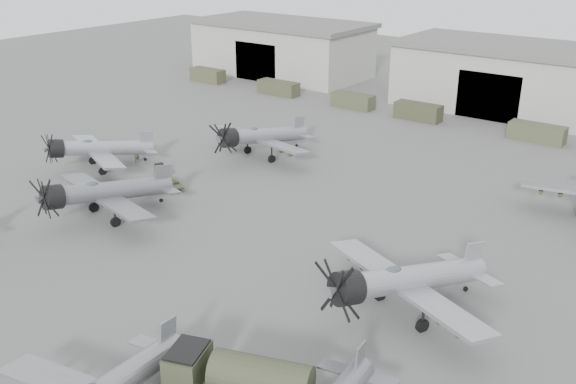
# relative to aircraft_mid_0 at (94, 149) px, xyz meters

# --- Properties ---
(ground) EXTENTS (220.00, 220.00, 0.00)m
(ground) POSITION_rel_aircraft_mid_0_xyz_m (24.65, -13.69, -2.20)
(ground) COLOR #595957
(ground) RESTS_ON ground
(hangar_left) EXTENTS (29.00, 14.80, 8.70)m
(hangar_left) POSITION_rel_aircraft_mid_0_xyz_m (-13.35, 48.28, 2.17)
(hangar_left) COLOR #A1A096
(hangar_left) RESTS_ON ground
(hangar_center) EXTENTS (29.00, 14.80, 8.70)m
(hangar_center) POSITION_rel_aircraft_mid_0_xyz_m (24.65, 48.28, 2.17)
(hangar_center) COLOR #A1A096
(hangar_center) RESTS_ON ground
(support_truck_0) EXTENTS (5.93, 2.20, 2.08)m
(support_truck_0) POSITION_rel_aircraft_mid_0_xyz_m (-19.06, 36.31, -1.16)
(support_truck_0) COLOR #41442C
(support_truck_0) RESTS_ON ground
(support_truck_1) EXTENTS (6.37, 2.20, 1.98)m
(support_truck_1) POSITION_rel_aircraft_mid_0_xyz_m (-4.79, 36.31, -1.21)
(support_truck_1) COLOR #3C3F29
(support_truck_1) RESTS_ON ground
(support_truck_2) EXTENTS (5.89, 2.20, 1.98)m
(support_truck_2) POSITION_rel_aircraft_mid_0_xyz_m (7.99, 36.31, -1.21)
(support_truck_2) COLOR #3F442C
(support_truck_2) RESTS_ON ground
(support_truck_3) EXTENTS (5.98, 2.20, 2.11)m
(support_truck_3) POSITION_rel_aircraft_mid_0_xyz_m (17.70, 36.31, -1.15)
(support_truck_3) COLOR #373925
(support_truck_3) RESTS_ON ground
(support_truck_4) EXTENTS (6.23, 2.20, 1.98)m
(support_truck_4) POSITION_rel_aircraft_mid_0_xyz_m (32.61, 36.31, -1.21)
(support_truck_4) COLOR #40472E
(support_truck_4) RESTS_ON ground
(aircraft_mid_0) EXTENTS (11.93, 10.79, 4.84)m
(aircraft_mid_0) POSITION_rel_aircraft_mid_0_xyz_m (0.00, 0.00, 0.00)
(aircraft_mid_0) COLOR #9FA1A7
(aircraft_mid_0) RESTS_ON ground
(aircraft_mid_1) EXTENTS (13.23, 11.91, 5.25)m
(aircraft_mid_1) POSITION_rel_aircraft_mid_0_xyz_m (10.38, -7.29, 0.19)
(aircraft_mid_1) COLOR gray
(aircraft_mid_1) RESTS_ON ground
(aircraft_mid_2) EXTENTS (13.41, 12.14, 5.46)m
(aircraft_mid_2) POSITION_rel_aircraft_mid_0_xyz_m (37.02, -5.37, 0.28)
(aircraft_mid_2) COLOR #A1A4AA
(aircraft_mid_2) RESTS_ON ground
(aircraft_far_0) EXTENTS (13.25, 11.92, 5.26)m
(aircraft_far_0) POSITION_rel_aircraft_mid_0_xyz_m (10.90, 12.58, 0.19)
(aircraft_far_0) COLOR gray
(aircraft_far_0) RESTS_ON ground
(fuel_tanker) EXTENTS (8.16, 5.30, 2.99)m
(fuel_tanker) POSITION_rel_aircraft_mid_0_xyz_m (34.48, -17.52, -0.49)
(fuel_tanker) COLOR #353B26
(fuel_tanker) RESTS_ON ground
(tug_trailer) EXTENTS (5.81, 3.49, 1.19)m
(tug_trailer) POSITION_rel_aircraft_mid_0_xyz_m (7.84, 2.13, -1.76)
(tug_trailer) COLOR #42452D
(tug_trailer) RESTS_ON ground
(ground_crew) EXTENTS (0.55, 0.66, 1.55)m
(ground_crew) POSITION_rel_aircraft_mid_0_xyz_m (1.73, 3.85, -1.43)
(ground_crew) COLOR #363B26
(ground_crew) RESTS_ON ground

